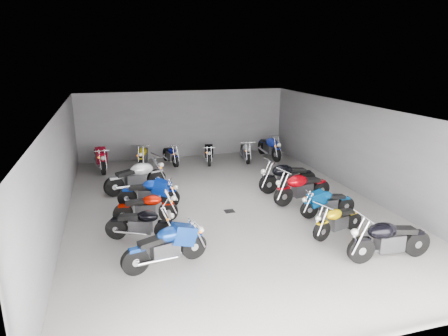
{
  "coord_description": "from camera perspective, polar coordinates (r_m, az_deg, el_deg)",
  "views": [
    {
      "loc": [
        -3.53,
        -11.94,
        4.9
      ],
      "look_at": [
        0.28,
        1.07,
        1.0
      ],
      "focal_mm": 32.0,
      "sensor_mm": 36.0,
      "label": 1
    }
  ],
  "objects": [
    {
      "name": "ceiling",
      "position": [
        12.57,
        0.16,
        8.37
      ],
      "size": [
        10.0,
        14.0,
        0.04
      ],
      "primitive_type": "cube",
      "color": "black",
      "rests_on": "wall_back"
    },
    {
      "name": "motorcycle_left_f",
      "position": [
        14.87,
        -12.4,
        -1.28
      ],
      "size": [
        2.29,
        0.86,
        1.03
      ],
      "rotation": [
        0.0,
        0.0,
        -1.26
      ],
      "color": "black",
      "rests_on": "ground"
    },
    {
      "name": "motorcycle_right_c",
      "position": [
        12.83,
        14.52,
        -4.82
      ],
      "size": [
        1.84,
        0.35,
        0.81
      ],
      "rotation": [
        0.0,
        0.0,
        1.57
      ],
      "color": "black",
      "rests_on": "ground"
    },
    {
      "name": "motorcycle_back_e",
      "position": [
        18.88,
        3.07,
        2.39
      ],
      "size": [
        0.46,
        1.87,
        0.82
      ],
      "rotation": [
        0.0,
        0.0,
        2.99
      ],
      "color": "black",
      "rests_on": "ground"
    },
    {
      "name": "motorcycle_back_f",
      "position": [
        19.44,
        6.51,
        3.02
      ],
      "size": [
        0.48,
        2.3,
        1.01
      ],
      "rotation": [
        0.0,
        0.0,
        3.2
      ],
      "color": "black",
      "rests_on": "ground"
    },
    {
      "name": "motorcycle_back_d",
      "position": [
        18.51,
        -2.23,
        2.18
      ],
      "size": [
        0.54,
        1.92,
        0.85
      ],
      "rotation": [
        0.0,
        0.0,
        2.94
      ],
      "color": "black",
      "rests_on": "ground"
    },
    {
      "name": "motorcycle_back_b",
      "position": [
        18.15,
        -11.46,
        1.71
      ],
      "size": [
        0.61,
        2.09,
        0.93
      ],
      "rotation": [
        0.0,
        0.0,
        2.93
      ],
      "color": "black",
      "rests_on": "ground"
    },
    {
      "name": "motorcycle_left_c",
      "position": [
        11.11,
        -11.72,
        -7.8
      ],
      "size": [
        1.87,
        0.83,
        0.86
      ],
      "rotation": [
        0.0,
        0.0,
        -1.94
      ],
      "color": "black",
      "rests_on": "ground"
    },
    {
      "name": "ground",
      "position": [
        13.38,
        0.15,
        -5.43
      ],
      "size": [
        14.0,
        14.0,
        0.0
      ],
      "primitive_type": "plane",
      "color": "gray",
      "rests_on": "ground"
    },
    {
      "name": "motorcycle_back_a",
      "position": [
        18.08,
        -17.3,
        1.4
      ],
      "size": [
        0.55,
        2.3,
        1.01
      ],
      "rotation": [
        0.0,
        0.0,
        3.28
      ],
      "color": "black",
      "rests_on": "ground"
    },
    {
      "name": "motorcycle_left_d",
      "position": [
        12.22,
        -11.03,
        -5.55
      ],
      "size": [
        1.93,
        0.48,
        0.85
      ],
      "rotation": [
        0.0,
        0.0,
        -1.72
      ],
      "color": "black",
      "rests_on": "ground"
    },
    {
      "name": "drain_grate",
      "position": [
        12.93,
        0.78,
        -6.18
      ],
      "size": [
        0.32,
        0.32,
        0.01
      ],
      "primitive_type": "cube",
      "color": "black",
      "rests_on": "ground"
    },
    {
      "name": "motorcycle_left_e",
      "position": [
        13.35,
        -10.61,
        -3.51
      ],
      "size": [
        2.0,
        0.74,
        0.9
      ],
      "rotation": [
        0.0,
        0.0,
        -1.87
      ],
      "color": "black",
      "rests_on": "ground"
    },
    {
      "name": "motorcycle_left_b",
      "position": [
        9.71,
        -8.24,
        -10.97
      ],
      "size": [
        2.11,
        0.67,
        0.94
      ],
      "rotation": [
        0.0,
        0.0,
        -1.33
      ],
      "color": "black",
      "rests_on": "ground"
    },
    {
      "name": "wall_left",
      "position": [
        12.48,
        -22.45,
        -0.53
      ],
      "size": [
        0.1,
        14.0,
        3.2
      ],
      "primitive_type": "cube",
      "color": "slate",
      "rests_on": "ground"
    },
    {
      "name": "wall_back",
      "position": [
        19.55,
        -5.7,
        6.25
      ],
      "size": [
        10.0,
        0.1,
        3.2
      ],
      "primitive_type": "cube",
      "color": "slate",
      "rests_on": "ground"
    },
    {
      "name": "motorcycle_right_d",
      "position": [
        13.76,
        11.05,
        -2.75
      ],
      "size": [
        2.23,
        0.58,
        0.98
      ],
      "rotation": [
        0.0,
        0.0,
        1.74
      ],
      "color": "black",
      "rests_on": "ground"
    },
    {
      "name": "motorcycle_back_c",
      "position": [
        18.43,
        -7.63,
        1.91
      ],
      "size": [
        0.51,
        1.83,
        0.81
      ],
      "rotation": [
        0.0,
        0.0,
        3.34
      ],
      "color": "black",
      "rests_on": "ground"
    },
    {
      "name": "wall_right",
      "position": [
        15.04,
        18.76,
        2.52
      ],
      "size": [
        0.1,
        14.0,
        3.2
      ],
      "primitive_type": "cube",
      "color": "slate",
      "rests_on": "ground"
    },
    {
      "name": "motorcycle_right_b",
      "position": [
        11.59,
        15.93,
        -7.18
      ],
      "size": [
        1.81,
        0.69,
        0.82
      ],
      "rotation": [
        0.0,
        0.0,
        1.88
      ],
      "color": "black",
      "rests_on": "ground"
    },
    {
      "name": "motorcycle_right_e",
      "position": [
        14.8,
        9.02,
        -1.25
      ],
      "size": [
        2.29,
        0.48,
        1.01
      ],
      "rotation": [
        0.0,
        0.0,
        1.63
      ],
      "color": "black",
      "rests_on": "ground"
    },
    {
      "name": "motorcycle_right_a",
      "position": [
        10.67,
        22.47,
        -9.41
      ],
      "size": [
        2.23,
        0.46,
        0.98
      ],
      "rotation": [
        0.0,
        0.0,
        1.52
      ],
      "color": "black",
      "rests_on": "ground"
    }
  ]
}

